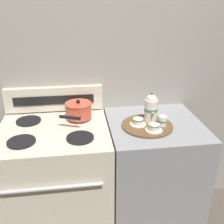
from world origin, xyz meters
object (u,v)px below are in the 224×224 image
saucepan (78,110)px  creamer_jug (163,121)px  teapot (151,108)px  stove (59,186)px  teacup_left (154,127)px  teacup_right (138,122)px  serving_tray (147,126)px

saucepan → creamer_jug: bearing=-20.6°
teapot → stove: bearing=-178.8°
teapot → teacup_left: teapot is taller
saucepan → teapot: 0.51m
teapot → creamer_jug: 0.12m
stove → creamer_jug: 0.89m
stove → teacup_right: (0.57, -0.03, 0.50)m
stove → creamer_jug: (0.73, -0.07, 0.51)m
teapot → creamer_jug: size_ratio=3.17×
saucepan → teapot: size_ratio=1.33×
teacup_left → teacup_right: size_ratio=1.00×
teacup_right → creamer_jug: (0.16, -0.03, 0.01)m
saucepan → stove: bearing=-140.9°
teacup_right → serving_tray: bearing=-8.2°
saucepan → teacup_left: saucepan is taller
teacup_left → teacup_right: (-0.08, 0.10, 0.00)m
saucepan → teapot: teapot is taller
stove → saucepan: size_ratio=3.36×
teapot → teacup_right: (-0.10, -0.05, -0.08)m
serving_tray → teacup_right: 0.07m
creamer_jug → saucepan: bearing=159.4°
teacup_right → saucepan: bearing=156.0°
creamer_jug → teacup_left: bearing=-139.6°
teacup_right → creamer_jug: size_ratio=1.66×
stove → teapot: teapot is taller
teapot → teacup_left: (-0.02, -0.14, -0.08)m
teacup_left → saucepan: bearing=150.1°
teacup_left → creamer_jug: creamer_jug is taller
saucepan → serving_tray: bearing=-22.1°
teapot → teacup_right: teapot is taller
teacup_left → teacup_right: 0.13m
stove → saucepan: (0.18, 0.14, 0.53)m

